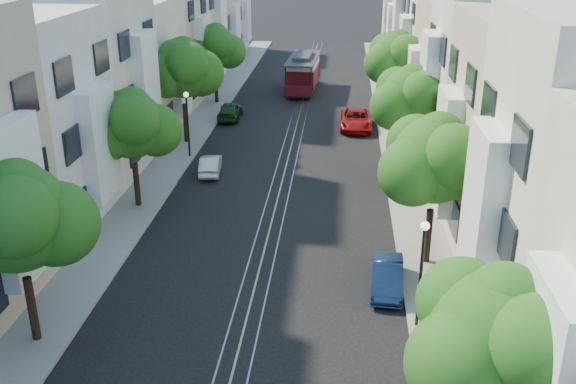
% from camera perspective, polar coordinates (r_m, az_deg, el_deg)
% --- Properties ---
extents(ground, '(200.00, 200.00, 0.00)m').
position_cam_1_polar(ground, '(46.40, 0.59, 5.28)').
color(ground, black).
rests_on(ground, ground).
extents(sidewalk_east, '(2.50, 80.00, 0.12)m').
position_cam_1_polar(sidewalk_east, '(46.43, 9.59, 5.06)').
color(sidewalk_east, gray).
rests_on(sidewalk_east, ground).
extents(sidewalk_west, '(2.50, 80.00, 0.12)m').
position_cam_1_polar(sidewalk_west, '(47.45, -8.21, 5.51)').
color(sidewalk_west, gray).
rests_on(sidewalk_west, ground).
extents(rail_left, '(0.06, 80.00, 0.02)m').
position_cam_1_polar(rail_left, '(46.44, -0.08, 5.31)').
color(rail_left, gray).
rests_on(rail_left, ground).
extents(rail_slot, '(0.06, 80.00, 0.02)m').
position_cam_1_polar(rail_slot, '(46.39, 0.60, 5.29)').
color(rail_slot, gray).
rests_on(rail_slot, ground).
extents(rail_right, '(0.06, 80.00, 0.02)m').
position_cam_1_polar(rail_right, '(46.36, 1.28, 5.28)').
color(rail_right, gray).
rests_on(rail_right, ground).
extents(lane_line, '(0.08, 80.00, 0.01)m').
position_cam_1_polar(lane_line, '(46.40, 0.59, 5.28)').
color(lane_line, tan).
rests_on(lane_line, ground).
extents(townhouses_east, '(7.75, 72.00, 12.00)m').
position_cam_1_polar(townhouses_east, '(45.76, 15.88, 10.90)').
color(townhouses_east, beige).
rests_on(townhouses_east, ground).
extents(townhouses_west, '(7.75, 72.00, 11.76)m').
position_cam_1_polar(townhouses_west, '(47.46, -14.12, 11.33)').
color(townhouses_west, silver).
rests_on(townhouses_west, ground).
extents(tree_e_a, '(4.72, 3.87, 6.27)m').
position_cam_1_polar(tree_e_a, '(16.56, 18.30, -12.51)').
color(tree_e_a, black).
rests_on(tree_e_a, ground).
extents(tree_e_b, '(4.93, 4.08, 6.68)m').
position_cam_1_polar(tree_e_b, '(27.01, 13.05, 2.65)').
color(tree_e_b, black).
rests_on(tree_e_b, ground).
extents(tree_e_c, '(4.84, 3.99, 6.52)m').
position_cam_1_polar(tree_e_c, '(37.53, 10.91, 8.07)').
color(tree_e_c, black).
rests_on(tree_e_c, ground).
extents(tree_e_d, '(5.01, 4.16, 6.85)m').
position_cam_1_polar(tree_e_d, '(48.18, 9.72, 11.57)').
color(tree_e_d, black).
rests_on(tree_e_d, ground).
extents(tree_w_a, '(4.93, 4.08, 6.68)m').
position_cam_1_polar(tree_w_a, '(22.78, -22.88, -2.34)').
color(tree_w_a, black).
rests_on(tree_w_a, ground).
extents(tree_w_b, '(4.72, 3.87, 6.27)m').
position_cam_1_polar(tree_w_b, '(33.26, -13.68, 5.67)').
color(tree_w_b, black).
rests_on(tree_w_b, ground).
extents(tree_w_c, '(5.13, 4.28, 7.09)m').
position_cam_1_polar(tree_w_c, '(43.37, -9.31, 10.70)').
color(tree_w_c, black).
rests_on(tree_w_c, ground).
extents(tree_w_d, '(4.84, 3.99, 6.52)m').
position_cam_1_polar(tree_w_d, '(54.01, -6.49, 12.58)').
color(tree_w_d, black).
rests_on(tree_w_d, ground).
extents(lamp_east, '(0.32, 0.32, 4.16)m').
position_cam_1_polar(lamp_east, '(23.10, 11.84, -5.83)').
color(lamp_east, black).
rests_on(lamp_east, ground).
extents(lamp_west, '(0.32, 0.32, 4.16)m').
position_cam_1_polar(lamp_west, '(40.86, -8.94, 6.81)').
color(lamp_west, black).
rests_on(lamp_west, ground).
extents(cable_car, '(2.89, 8.05, 3.05)m').
position_cam_1_polar(cable_car, '(58.66, 1.34, 10.70)').
color(cable_car, black).
rests_on(cable_car, ground).
extents(parked_car_e_mid, '(1.45, 3.58, 1.16)m').
position_cam_1_polar(parked_car_e_mid, '(26.38, 8.81, -7.45)').
color(parked_car_e_mid, '#0C1C3D').
rests_on(parked_car_e_mid, ground).
extents(parked_car_e_far, '(2.31, 4.92, 1.36)m').
position_cam_1_polar(parked_car_e_far, '(47.55, 6.06, 6.43)').
color(parked_car_e_far, maroon).
rests_on(parked_car_e_far, ground).
extents(parked_car_w_mid, '(1.49, 3.38, 1.08)m').
position_cam_1_polar(parked_car_w_mid, '(38.63, -6.91, 2.42)').
color(parked_car_w_mid, silver).
rests_on(parked_car_w_mid, ground).
extents(parked_car_w_far, '(1.63, 3.98, 1.35)m').
position_cam_1_polar(parked_car_w_far, '(49.87, -5.17, 7.21)').
color(parked_car_w_far, '#173816').
rests_on(parked_car_w_far, ground).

